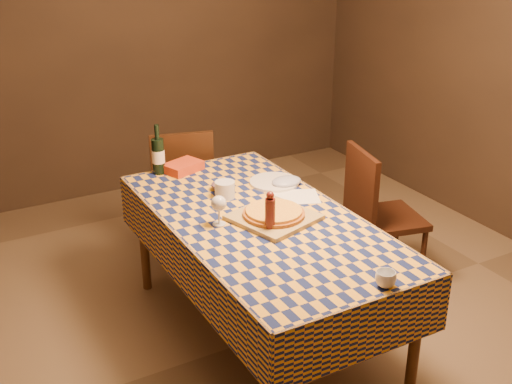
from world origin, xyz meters
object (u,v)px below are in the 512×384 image
(white_plate, at_px, (274,182))
(chair_right, at_px, (376,210))
(cutting_board, at_px, (274,217))
(dining_table, at_px, (261,231))
(pizza, at_px, (274,213))
(wine_bottle, at_px, (158,155))
(chair_far, at_px, (181,184))
(bowl, at_px, (222,187))

(white_plate, distance_m, chair_right, 0.72)
(cutting_board, bearing_deg, dining_table, 134.67)
(pizza, distance_m, white_plate, 0.49)
(wine_bottle, distance_m, chair_far, 0.55)
(bowl, relative_size, chair_right, 0.13)
(cutting_board, xyz_separation_m, white_plate, (0.25, 0.42, -0.00))
(bowl, xyz_separation_m, chair_right, (0.96, -0.25, -0.27))
(dining_table, height_order, chair_far, chair_far)
(pizza, relative_size, wine_bottle, 1.26)
(wine_bottle, relative_size, chair_far, 0.34)
(chair_far, bearing_deg, dining_table, -91.57)
(dining_table, xyz_separation_m, chair_far, (0.03, 1.18, -0.17))
(pizza, height_order, bowl, pizza)
(dining_table, height_order, chair_right, chair_right)
(wine_bottle, xyz_separation_m, white_plate, (0.54, -0.49, -0.11))
(dining_table, bearing_deg, cutting_board, -45.33)
(wine_bottle, height_order, chair_far, wine_bottle)
(bowl, height_order, chair_right, chair_right)
(bowl, distance_m, chair_far, 0.79)
(cutting_board, xyz_separation_m, chair_right, (0.90, 0.24, -0.26))
(dining_table, relative_size, white_plate, 6.22)
(cutting_board, distance_m, chair_far, 1.26)
(cutting_board, xyz_separation_m, pizza, (0.00, 0.00, 0.03))
(cutting_board, bearing_deg, wine_bottle, 107.49)
(bowl, height_order, white_plate, bowl)
(wine_bottle, distance_m, chair_right, 1.41)
(pizza, relative_size, chair_right, 0.43)
(chair_right, bearing_deg, wine_bottle, 150.33)
(white_plate, bearing_deg, cutting_board, -120.88)
(pizza, relative_size, bowl, 3.18)
(pizza, height_order, chair_right, chair_right)
(bowl, bearing_deg, wine_bottle, 117.44)
(bowl, relative_size, wine_bottle, 0.40)
(chair_right, bearing_deg, white_plate, 164.16)
(dining_table, bearing_deg, chair_right, 11.08)
(white_plate, bearing_deg, dining_table, -129.31)
(pizza, height_order, wine_bottle, wine_bottle)
(bowl, distance_m, wine_bottle, 0.49)
(chair_right, bearing_deg, pizza, -165.20)
(chair_far, relative_size, chair_right, 1.00)
(white_plate, bearing_deg, wine_bottle, 137.61)
(bowl, height_order, wine_bottle, wine_bottle)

